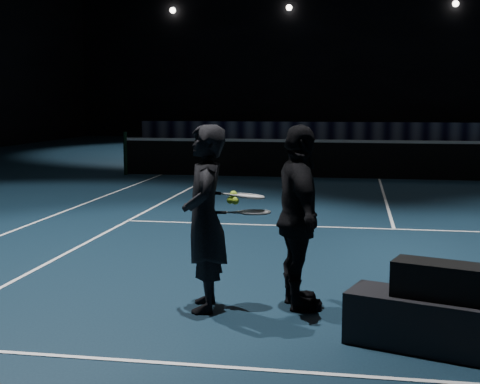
% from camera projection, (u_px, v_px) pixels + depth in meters
% --- Properties ---
extents(floor, '(36.00, 36.00, 0.00)m').
position_uv_depth(floor, '(379.00, 180.00, 16.11)').
color(floor, black).
rests_on(floor, ground).
extents(wall_back, '(30.00, 0.00, 30.00)m').
position_uv_depth(wall_back, '(370.00, 37.00, 33.01)').
color(wall_back, black).
rests_on(wall_back, ground).
extents(court_lines, '(10.98, 23.78, 0.01)m').
position_uv_depth(court_lines, '(379.00, 179.00, 16.11)').
color(court_lines, white).
rests_on(court_lines, floor).
extents(net_post_left, '(0.10, 0.10, 1.10)m').
position_uv_depth(net_post_left, '(125.00, 153.00, 17.11)').
color(net_post_left, black).
rests_on(net_post_left, floor).
extents(net_mesh, '(12.80, 0.02, 0.86)m').
position_uv_depth(net_mesh, '(380.00, 161.00, 16.05)').
color(net_mesh, black).
rests_on(net_mesh, floor).
extents(net_tape, '(12.80, 0.03, 0.07)m').
position_uv_depth(net_tape, '(380.00, 142.00, 15.99)').
color(net_tape, white).
rests_on(net_tape, net_mesh).
extents(sponsor_backdrop, '(22.00, 0.15, 0.90)m').
position_uv_depth(sponsor_backdrop, '(368.00, 132.00, 31.18)').
color(sponsor_backdrop, black).
rests_on(sponsor_backdrop, floor).
extents(fixtures_far, '(20.00, 0.30, 0.30)m').
position_uv_depth(fixtures_far, '(371.00, 6.00, 32.61)').
color(fixtures_far, white).
rests_on(fixtures_far, wall_back).
extents(player_bench, '(1.44, 0.87, 0.41)m').
position_uv_depth(player_bench, '(438.00, 324.00, 5.06)').
color(player_bench, black).
rests_on(player_bench, floor).
extents(racket_bag, '(0.74, 0.50, 0.27)m').
position_uv_depth(racket_bag, '(439.00, 280.00, 5.02)').
color(racket_bag, black).
rests_on(racket_bag, player_bench).
extents(bag_signature, '(0.30, 0.11, 0.09)m').
position_uv_depth(bag_signature, '(442.00, 286.00, 4.87)').
color(bag_signature, white).
rests_on(bag_signature, racket_bag).
extents(player_a, '(0.52, 0.68, 1.68)m').
position_uv_depth(player_a, '(205.00, 218.00, 5.98)').
color(player_a, black).
rests_on(player_a, floor).
extents(player_b, '(0.68, 1.06, 1.68)m').
position_uv_depth(player_b, '(299.00, 218.00, 6.03)').
color(player_b, black).
rests_on(player_b, floor).
extents(racket_lower, '(0.71, 0.37, 0.03)m').
position_uv_depth(racket_lower, '(255.00, 212.00, 6.00)').
color(racket_lower, black).
rests_on(racket_lower, player_a).
extents(racket_upper, '(0.71, 0.41, 0.10)m').
position_uv_depth(racket_upper, '(249.00, 196.00, 6.02)').
color(racket_upper, black).
rests_on(racket_upper, player_b).
extents(tennis_balls, '(0.12, 0.10, 0.12)m').
position_uv_depth(tennis_balls, '(233.00, 199.00, 5.98)').
color(tennis_balls, '#A0D42C').
rests_on(tennis_balls, racket_upper).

